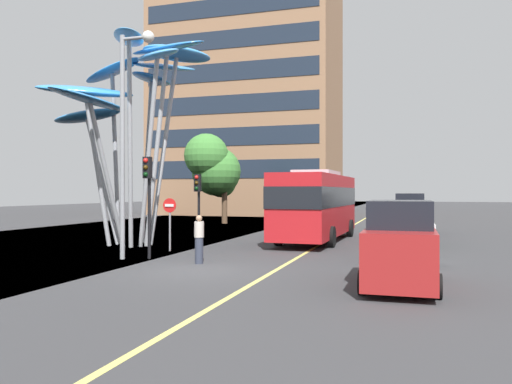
% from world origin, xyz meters
% --- Properties ---
extents(ground, '(120.00, 240.00, 0.10)m').
position_xyz_m(ground, '(-0.67, 0.00, -0.05)').
color(ground, '#38383A').
extents(red_bus, '(2.96, 10.01, 3.57)m').
position_xyz_m(red_bus, '(1.89, 10.69, 1.95)').
color(red_bus, red).
rests_on(red_bus, ground).
extents(leaf_sculpture, '(8.65, 8.98, 9.63)m').
position_xyz_m(leaf_sculpture, '(-6.14, 6.08, 7.34)').
color(leaf_sculpture, '#9EA0A5').
rests_on(leaf_sculpture, ground).
extents(traffic_light_kerb_near, '(0.28, 0.42, 3.81)m').
position_xyz_m(traffic_light_kerb_near, '(-2.90, 2.00, 2.76)').
color(traffic_light_kerb_near, black).
rests_on(traffic_light_kerb_near, ground).
extents(traffic_light_kerb_far, '(0.28, 0.42, 3.32)m').
position_xyz_m(traffic_light_kerb_far, '(-2.95, 6.74, 2.41)').
color(traffic_light_kerb_far, black).
rests_on(traffic_light_kerb_far, ground).
extents(car_parked_near, '(1.93, 4.42, 2.28)m').
position_xyz_m(car_parked_near, '(6.21, -0.93, 1.07)').
color(car_parked_near, maroon).
rests_on(car_parked_near, ground).
extents(car_parked_mid, '(2.04, 4.42, 2.12)m').
position_xyz_m(car_parked_mid, '(6.33, 4.66, 1.00)').
color(car_parked_mid, silver).
rests_on(car_parked_mid, ground).
extents(car_parked_far, '(1.95, 4.24, 2.00)m').
position_xyz_m(car_parked_far, '(6.39, 10.68, 0.95)').
color(car_parked_far, '#2D5138').
rests_on(car_parked_far, ground).
extents(car_side_street, '(1.97, 4.57, 2.41)m').
position_xyz_m(car_side_street, '(6.41, 17.43, 1.12)').
color(car_side_street, black).
rests_on(car_side_street, ground).
extents(street_lamp, '(1.39, 0.44, 8.41)m').
position_xyz_m(street_lamp, '(-3.53, 1.70, 5.26)').
color(street_lamp, gray).
rests_on(street_lamp, ground).
extents(tree_pavement_near, '(4.13, 4.93, 7.05)m').
position_xyz_m(tree_pavement_near, '(-8.45, 22.54, 4.35)').
color(tree_pavement_near, brown).
rests_on(tree_pavement_near, ground).
extents(pedestrian, '(0.34, 0.34, 1.69)m').
position_xyz_m(pedestrian, '(-0.60, 1.46, 0.85)').
color(pedestrian, '#2D3342').
rests_on(pedestrian, ground).
extents(no_entry_sign, '(0.60, 0.12, 2.24)m').
position_xyz_m(no_entry_sign, '(-3.29, 4.56, 1.50)').
color(no_entry_sign, gray).
rests_on(no_entry_sign, ground).
extents(backdrop_building, '(19.72, 12.82, 26.63)m').
position_xyz_m(backdrop_building, '(-11.27, 40.18, 13.32)').
color(backdrop_building, '#936B4C').
rests_on(backdrop_building, ground).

